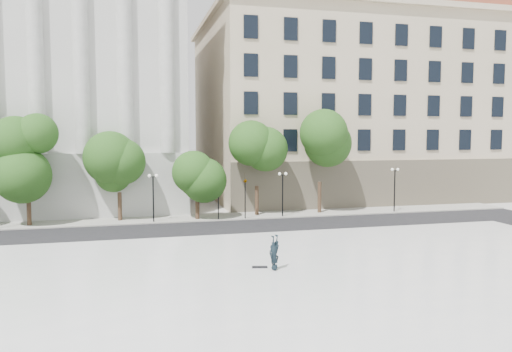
% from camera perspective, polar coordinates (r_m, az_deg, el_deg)
% --- Properties ---
extents(ground, '(160.00, 160.00, 0.00)m').
position_cam_1_polar(ground, '(23.71, 5.02, -14.19)').
color(ground, '#BBB8B1').
rests_on(ground, ground).
extents(plaza, '(44.00, 22.00, 0.45)m').
position_cam_1_polar(plaza, '(26.35, 2.83, -11.70)').
color(plaza, white).
rests_on(plaza, ground).
extents(street, '(60.00, 8.00, 0.02)m').
position_cam_1_polar(street, '(40.59, -3.44, -6.14)').
color(street, black).
rests_on(street, ground).
extents(far_sidewalk, '(60.00, 4.00, 0.12)m').
position_cam_1_polar(far_sidewalk, '(46.39, -4.83, -4.70)').
color(far_sidewalk, '#A7A59B').
rests_on(far_sidewalk, ground).
extents(building_west, '(31.50, 27.65, 25.60)m').
position_cam_1_polar(building_west, '(60.70, -23.58, 9.30)').
color(building_west, silver).
rests_on(building_west, ground).
extents(building_east, '(36.00, 26.15, 23.00)m').
position_cam_1_polar(building_east, '(66.12, 10.39, 7.71)').
color(building_east, beige).
rests_on(building_east, ground).
extents(traffic_light_west, '(1.03, 1.79, 4.22)m').
position_cam_1_polar(traffic_light_west, '(44.28, -4.34, -0.38)').
color(traffic_light_west, black).
rests_on(traffic_light_west, ground).
extents(traffic_light_east, '(0.96, 1.72, 4.19)m').
position_cam_1_polar(traffic_light_east, '(44.77, -1.25, -0.35)').
color(traffic_light_east, black).
rests_on(traffic_light_east, ground).
extents(person_lying, '(1.60, 1.97, 0.52)m').
position_cam_1_polar(person_lying, '(27.10, 2.11, -10.17)').
color(person_lying, black).
rests_on(person_lying, plaza).
extents(skateboard, '(0.86, 0.39, 0.09)m').
position_cam_1_polar(skateboard, '(27.58, 0.42, -10.36)').
color(skateboard, black).
rests_on(skateboard, plaza).
extents(street_trees, '(36.66, 4.88, 7.90)m').
position_cam_1_polar(street_trees, '(44.84, -12.29, 1.52)').
color(street_trees, '#382619').
rests_on(street_trees, ground).
extents(lamp_posts, '(36.53, 0.28, 4.51)m').
position_cam_1_polar(lamp_posts, '(44.63, -4.53, -1.27)').
color(lamp_posts, black).
rests_on(lamp_posts, ground).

